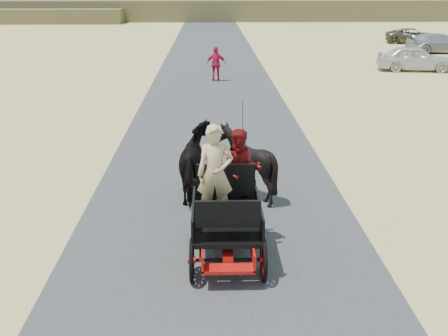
{
  "coord_description": "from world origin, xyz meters",
  "views": [
    {
      "loc": [
        -0.17,
        -8.49,
        4.97
      ],
      "look_at": [
        0.12,
        2.59,
        1.2
      ],
      "focal_mm": 45.0,
      "sensor_mm": 36.0,
      "label": 1
    }
  ],
  "objects_px": {
    "carriage": "(226,238)",
    "car_c": "(440,43)",
    "horse_left": "(199,163)",
    "car_d": "(413,36)",
    "horse_right": "(246,163)",
    "pedestrian": "(216,64)",
    "car_a": "(415,58)"
  },
  "relations": [
    {
      "from": "carriage",
      "to": "car_d",
      "type": "xyz_separation_m",
      "value": [
        15.89,
        35.63,
        0.22
      ]
    },
    {
      "from": "carriage",
      "to": "pedestrian",
      "type": "xyz_separation_m",
      "value": [
        0.06,
        18.81,
        0.5
      ]
    },
    {
      "from": "car_c",
      "to": "horse_left",
      "type": "bearing_deg",
      "value": 146.8
    },
    {
      "from": "carriage",
      "to": "car_d",
      "type": "relative_size",
      "value": 0.58
    },
    {
      "from": "horse_right",
      "to": "car_d",
      "type": "bearing_deg",
      "value": -115.18
    },
    {
      "from": "car_c",
      "to": "car_d",
      "type": "height_order",
      "value": "car_c"
    },
    {
      "from": "carriage",
      "to": "car_a",
      "type": "relative_size",
      "value": 0.59
    },
    {
      "from": "horse_left",
      "to": "car_c",
      "type": "height_order",
      "value": "horse_left"
    },
    {
      "from": "car_c",
      "to": "pedestrian",
      "type": "bearing_deg",
      "value": 122.77
    },
    {
      "from": "pedestrian",
      "to": "horse_right",
      "type": "bearing_deg",
      "value": 94.4
    },
    {
      "from": "carriage",
      "to": "car_a",
      "type": "xyz_separation_m",
      "value": [
        11.19,
        21.84,
        0.33
      ]
    },
    {
      "from": "car_c",
      "to": "car_a",
      "type": "bearing_deg",
      "value": 148.15
    },
    {
      "from": "car_c",
      "to": "car_d",
      "type": "xyz_separation_m",
      "value": [
        0.23,
        6.06,
        -0.09
      ]
    },
    {
      "from": "horse_right",
      "to": "car_d",
      "type": "distance_m",
      "value": 36.05
    },
    {
      "from": "horse_right",
      "to": "car_c",
      "type": "distance_m",
      "value": 30.56
    },
    {
      "from": "horse_left",
      "to": "horse_right",
      "type": "xyz_separation_m",
      "value": [
        1.1,
        0.0,
        0.0
      ]
    },
    {
      "from": "horse_right",
      "to": "pedestrian",
      "type": "height_order",
      "value": "pedestrian"
    },
    {
      "from": "horse_right",
      "to": "car_d",
      "type": "relative_size",
      "value": 0.41
    },
    {
      "from": "horse_left",
      "to": "car_a",
      "type": "distance_m",
      "value": 22.2
    },
    {
      "from": "car_a",
      "to": "carriage",
      "type": "bearing_deg",
      "value": 160.52
    },
    {
      "from": "pedestrian",
      "to": "car_a",
      "type": "bearing_deg",
      "value": -162.15
    },
    {
      "from": "horse_left",
      "to": "car_d",
      "type": "height_order",
      "value": "horse_left"
    },
    {
      "from": "car_d",
      "to": "carriage",
      "type": "bearing_deg",
      "value": 167.15
    },
    {
      "from": "carriage",
      "to": "car_c",
      "type": "distance_m",
      "value": 33.46
    },
    {
      "from": "carriage",
      "to": "pedestrian",
      "type": "bearing_deg",
      "value": 89.82
    },
    {
      "from": "car_a",
      "to": "car_c",
      "type": "relative_size",
      "value": 0.88
    },
    {
      "from": "horse_right",
      "to": "car_a",
      "type": "relative_size",
      "value": 0.42
    },
    {
      "from": "carriage",
      "to": "car_c",
      "type": "xyz_separation_m",
      "value": [
        15.66,
        29.56,
        0.31
      ]
    },
    {
      "from": "car_d",
      "to": "car_c",
      "type": "bearing_deg",
      "value": -170.96
    },
    {
      "from": "car_d",
      "to": "horse_left",
      "type": "bearing_deg",
      "value": 164.44
    },
    {
      "from": "horse_left",
      "to": "car_a",
      "type": "relative_size",
      "value": 0.49
    },
    {
      "from": "carriage",
      "to": "horse_right",
      "type": "xyz_separation_m",
      "value": [
        0.55,
        3.0,
        0.49
      ]
    }
  ]
}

